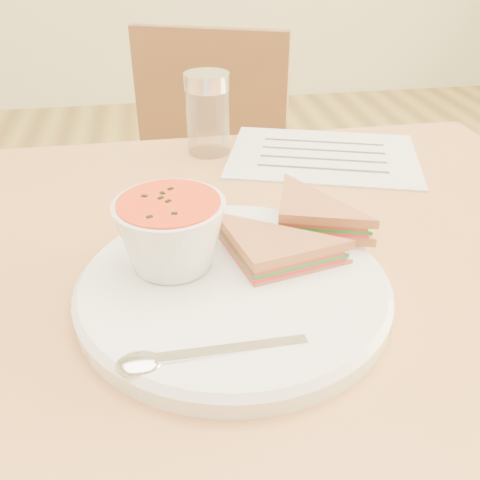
{
  "coord_description": "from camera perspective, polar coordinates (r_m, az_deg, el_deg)",
  "views": [
    {
      "loc": [
        -0.04,
        -0.49,
        1.07
      ],
      "look_at": [
        0.04,
        -0.06,
        0.8
      ],
      "focal_mm": 40.0,
      "sensor_mm": 36.0,
      "label": 1
    }
  ],
  "objects": [
    {
      "name": "sandwich_half_a",
      "position": [
        0.49,
        1.51,
        -4.16
      ],
      "size": [
        0.13,
        0.13,
        0.03
      ],
      "primitive_type": null,
      "rotation": [
        0.0,
        0.0,
        0.22
      ],
      "color": "#C17044",
      "rests_on": "plate"
    },
    {
      "name": "soup_bowl",
      "position": [
        0.52,
        -7.35,
        0.32
      ],
      "size": [
        0.12,
        0.12,
        0.07
      ],
      "primitive_type": null,
      "rotation": [
        0.0,
        0.0,
        -0.18
      ],
      "color": "white",
      "rests_on": "plate"
    },
    {
      "name": "sandwich_half_b",
      "position": [
        0.55,
        4.07,
        1.31
      ],
      "size": [
        0.13,
        0.13,
        0.03
      ],
      "primitive_type": null,
      "rotation": [
        0.0,
        0.0,
        -0.3
      ],
      "color": "#C17044",
      "rests_on": "plate"
    },
    {
      "name": "plate",
      "position": [
        0.52,
        -0.72,
        -5.19
      ],
      "size": [
        0.3,
        0.3,
        0.02
      ],
      "primitive_type": null,
      "rotation": [
        0.0,
        0.0,
        0.0
      ],
      "color": "white",
      "rests_on": "dining_table"
    },
    {
      "name": "condiment_shaker",
      "position": [
        0.82,
        -3.46,
        13.28
      ],
      "size": [
        0.07,
        0.07,
        0.12
      ],
      "primitive_type": null,
      "rotation": [
        0.0,
        0.0,
        -0.08
      ],
      "color": "silver",
      "rests_on": "dining_table"
    },
    {
      "name": "chair_far",
      "position": [
        1.29,
        -4.74,
        1.51
      ],
      "size": [
        0.49,
        0.49,
        0.84
      ],
      "primitive_type": null,
      "rotation": [
        0.0,
        0.0,
        2.76
      ],
      "color": "brown",
      "rests_on": "floor"
    },
    {
      "name": "dining_table",
      "position": [
        0.85,
        -3.45,
        -23.08
      ],
      "size": [
        1.0,
        0.7,
        0.75
      ],
      "primitive_type": null,
      "color": "#9E5931",
      "rests_on": "floor"
    },
    {
      "name": "spoon",
      "position": [
        0.43,
        -3.45,
        -12.0
      ],
      "size": [
        0.18,
        0.04,
        0.01
      ],
      "primitive_type": null,
      "rotation": [
        0.0,
        0.0,
        0.04
      ],
      "color": "silver",
      "rests_on": "plate"
    },
    {
      "name": "paper_menu",
      "position": [
        0.83,
        8.84,
        8.89
      ],
      "size": [
        0.33,
        0.28,
        0.0
      ],
      "primitive_type": null,
      "rotation": [
        0.0,
        0.0,
        -0.31
      ],
      "color": "white",
      "rests_on": "dining_table"
    }
  ]
}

